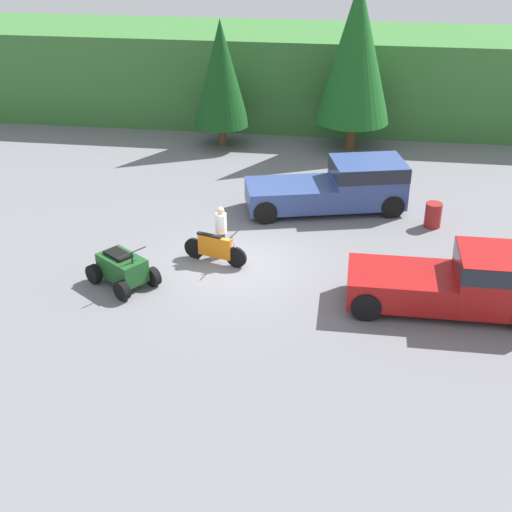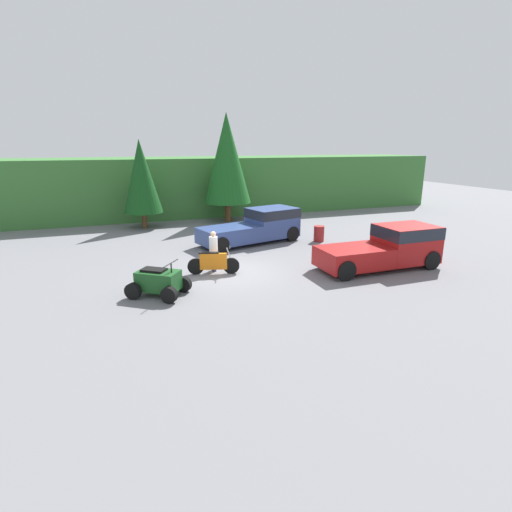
# 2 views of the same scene
# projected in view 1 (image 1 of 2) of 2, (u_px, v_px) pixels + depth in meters

# --- Properties ---
(ground_plane) EXTENTS (80.00, 80.00, 0.00)m
(ground_plane) POSITION_uv_depth(u_px,v_px,m) (237.00, 265.00, 22.58)
(ground_plane) COLOR slate
(hillside_backdrop) EXTENTS (44.00, 6.00, 4.31)m
(hillside_backdrop) POSITION_uv_depth(u_px,v_px,m) (288.00, 75.00, 35.56)
(hillside_backdrop) COLOR #387033
(hillside_backdrop) RESTS_ON ground_plane
(tree_left) EXTENTS (2.48, 2.48, 5.63)m
(tree_left) POSITION_uv_depth(u_px,v_px,m) (221.00, 73.00, 31.07)
(tree_left) COLOR brown
(tree_left) RESTS_ON ground_plane
(tree_mid_left) EXTENTS (3.25, 3.25, 7.39)m
(tree_mid_left) POSITION_uv_depth(u_px,v_px,m) (356.00, 52.00, 30.16)
(tree_mid_left) COLOR brown
(tree_mid_left) RESTS_ON ground_plane
(pickup_truck_red) EXTENTS (5.42, 2.09, 1.84)m
(pickup_truck_red) POSITION_uv_depth(u_px,v_px,m) (467.00, 280.00, 19.82)
(pickup_truck_red) COLOR maroon
(pickup_truck_red) RESTS_ON ground_plane
(pickup_truck_second) EXTENTS (6.02, 3.35, 1.84)m
(pickup_truck_second) POSITION_uv_depth(u_px,v_px,m) (342.00, 185.00, 25.95)
(pickup_truck_second) COLOR #334784
(pickup_truck_second) RESTS_ON ground_plane
(dirt_bike) EXTENTS (2.12, 0.85, 1.16)m
(dirt_bike) POSITION_uv_depth(u_px,v_px,m) (215.00, 249.00, 22.52)
(dirt_bike) COLOR black
(dirt_bike) RESTS_ON ground_plane
(quad_atv) EXTENTS (2.41, 2.27, 1.28)m
(quad_atv) POSITION_uv_depth(u_px,v_px,m) (122.00, 269.00, 21.30)
(quad_atv) COLOR black
(quad_atv) RESTS_ON ground_plane
(rider_person) EXTENTS (0.42, 0.42, 1.74)m
(rider_person) POSITION_uv_depth(u_px,v_px,m) (221.00, 230.00, 22.66)
(rider_person) COLOR navy
(rider_person) RESTS_ON ground_plane
(steel_barrel) EXTENTS (0.58, 0.58, 0.88)m
(steel_barrel) POSITION_uv_depth(u_px,v_px,m) (433.00, 215.00, 24.88)
(steel_barrel) COLOR maroon
(steel_barrel) RESTS_ON ground_plane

